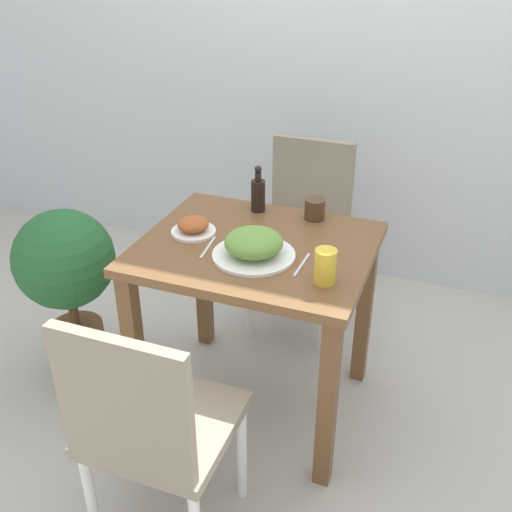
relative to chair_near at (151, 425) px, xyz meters
The scene contains 13 objects.
ground_plane 0.89m from the chair_near, 85.84° to the left, with size 16.00×16.00×0.00m, color #B7B2A8.
wall_back 2.14m from the chair_near, 88.47° to the left, with size 8.00×0.05×2.60m.
dining_table 0.74m from the chair_near, 85.84° to the left, with size 0.85×0.71×0.76m.
chair_near is the anchor object (origin of this frame).
chair_far 1.43m from the chair_near, 88.49° to the left, with size 0.42×0.42×0.91m.
food_plate 0.71m from the chair_near, 83.04° to the left, with size 0.30×0.30×0.10m.
side_plate 0.81m from the chair_near, 105.41° to the left, with size 0.17×0.17×0.06m.
drink_cup 1.07m from the chair_near, 79.20° to the left, with size 0.08×0.08×0.08m.
juice_glass 0.73m from the chair_near, 57.51° to the left, with size 0.07×0.07×0.12m.
sauce_bottle 1.06m from the chair_near, 92.47° to the left, with size 0.06×0.06×0.19m.
fork_utensil 0.69m from the chair_near, 98.87° to the left, with size 0.03×0.17×0.00m.
spoon_utensil 0.73m from the chair_near, 68.18° to the left, with size 0.01×0.16×0.00m.
potted_plant_left 0.99m from the chair_near, 139.95° to the left, with size 0.42×0.42×0.79m.
Camera 1 is at (0.69, -1.82, 1.79)m, focal length 42.00 mm.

